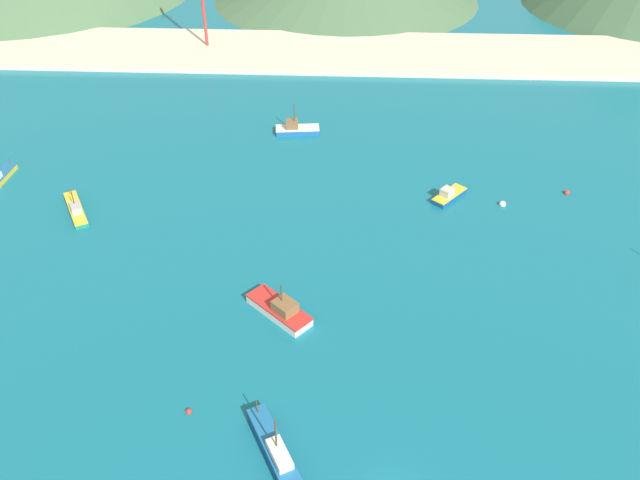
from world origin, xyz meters
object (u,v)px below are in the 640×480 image
buoy_0 (503,204)px  buoy_1 (189,412)px  fishing_boat_7 (296,129)px  fishing_boat_3 (449,195)px  buoy_2 (567,193)px  fishing_boat_5 (276,451)px  fishing_boat_4 (280,309)px  fishing_boat_8 (76,209)px

buoy_0 → buoy_1: size_ratio=1.62×
fishing_boat_7 → buoy_0: bearing=-33.6°
fishing_boat_3 → buoy_2: fishing_boat_3 is taller
fishing_boat_5 → buoy_2: 66.01m
fishing_boat_4 → fishing_boat_7: bearing=92.0°
fishing_boat_4 → buoy_0: 41.95m
buoy_2 → buoy_0: bearing=-160.5°
buoy_1 → fishing_boat_3: bearing=53.1°
fishing_boat_5 → fishing_boat_7: size_ratio=1.27×
buoy_0 → buoy_1: buoy_0 is taller
fishing_boat_5 → fishing_boat_7: fishing_boat_5 is taller
fishing_boat_5 → buoy_0: bearing=56.6°
buoy_0 → buoy_1: (-40.96, -42.01, -0.07)m
fishing_boat_3 → fishing_boat_5: fishing_boat_5 is taller
fishing_boat_7 → fishing_boat_5: bearing=-87.3°
fishing_boat_3 → fishing_boat_7: bearing=140.6°
fishing_boat_3 → fishing_boat_4: bearing=-131.0°
fishing_boat_7 → buoy_1: bearing=-95.8°
fishing_boat_3 → fishing_boat_5: size_ratio=0.61×
fishing_boat_4 → buoy_0: (32.57, 26.43, -0.72)m
fishing_boat_7 → buoy_0: size_ratio=7.68×
buoy_0 → fishing_boat_7: bearing=146.4°
fishing_boat_5 → fishing_boat_7: 69.85m
fishing_boat_8 → fishing_boat_5: bearing=-49.7°
buoy_0 → fishing_boat_5: bearing=-123.4°
fishing_boat_8 → fishing_boat_3: bearing=6.6°
fishing_boat_4 → fishing_boat_5: 20.61m
fishing_boat_5 → buoy_0: (31.03, 46.98, -0.69)m
fishing_boat_5 → buoy_1: 11.13m
fishing_boat_3 → fishing_boat_7: 33.66m
fishing_boat_3 → fishing_boat_8: (-58.04, -6.73, -0.06)m
fishing_boat_4 → buoy_1: 17.72m
fishing_boat_5 → fishing_boat_4: bearing=94.3°
fishing_boat_4 → fishing_boat_7: 49.25m
fishing_boat_5 → buoy_0: fishing_boat_5 is taller
fishing_boat_8 → buoy_1: fishing_boat_8 is taller
fishing_boat_3 → buoy_0: 8.46m
fishing_boat_4 → buoy_2: size_ratio=9.97×
fishing_boat_4 → fishing_boat_5: bearing=-85.7°
fishing_boat_4 → fishing_boat_7: (-1.76, 49.22, -0.08)m
fishing_boat_7 → fishing_boat_8: fishing_boat_7 is taller
fishing_boat_4 → buoy_1: fishing_boat_4 is taller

